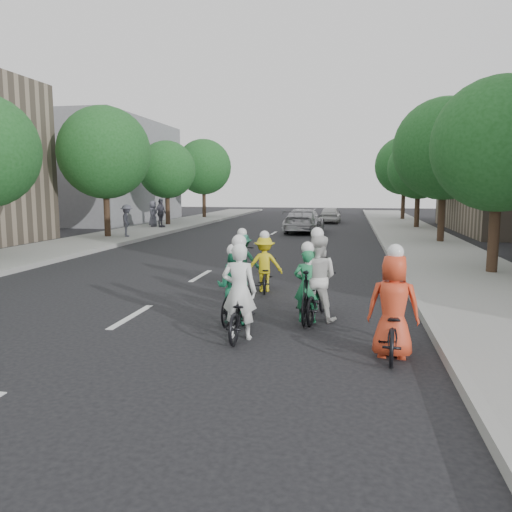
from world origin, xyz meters
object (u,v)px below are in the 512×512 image
(cyclist_0, at_px, (317,287))
(spectator_1, at_px, (161,213))
(spectator_0, at_px, (127,221))
(cyclist_1, at_px, (243,264))
(cyclist_5, at_px, (393,318))
(follow_car_trail, at_px, (331,215))
(cyclist_4, at_px, (307,292))
(cyclist_6, at_px, (234,293))
(spectator_2, at_px, (153,214))
(cyclist_2, at_px, (265,269))
(cyclist_3, at_px, (240,305))
(follow_car_lead, at_px, (304,221))

(cyclist_0, distance_m, spectator_1, 23.76)
(cyclist_0, relative_size, spectator_0, 1.13)
(spectator_0, bearing_deg, cyclist_0, -163.56)
(cyclist_1, height_order, cyclist_5, cyclist_5)
(cyclist_1, height_order, follow_car_trail, cyclist_1)
(cyclist_4, height_order, cyclist_6, cyclist_4)
(cyclist_4, height_order, spectator_2, spectator_2)
(cyclist_6, bearing_deg, cyclist_2, -86.14)
(cyclist_3, bearing_deg, cyclist_6, -70.08)
(cyclist_4, height_order, cyclist_5, cyclist_5)
(cyclist_4, bearing_deg, cyclist_6, 16.89)
(cyclist_0, relative_size, cyclist_5, 1.03)
(cyclist_0, distance_m, follow_car_lead, 20.37)
(cyclist_2, relative_size, cyclist_4, 0.89)
(cyclist_0, xyz_separation_m, cyclist_5, (1.35, -2.04, -0.05))
(cyclist_5, bearing_deg, cyclist_4, -45.95)
(cyclist_3, bearing_deg, follow_car_lead, -87.15)
(spectator_0, bearing_deg, cyclist_2, -162.09)
(cyclist_6, relative_size, spectator_1, 0.88)
(cyclist_1, bearing_deg, spectator_2, -67.03)
(cyclist_5, xyz_separation_m, spectator_2, (-13.56, 23.18, 0.37))
(follow_car_trail, bearing_deg, cyclist_6, 90.70)
(cyclist_1, bearing_deg, cyclist_6, 93.52)
(spectator_0, bearing_deg, spectator_1, -15.14)
(cyclist_1, relative_size, cyclist_2, 1.18)
(follow_car_trail, bearing_deg, cyclist_0, 93.83)
(cyclist_5, bearing_deg, spectator_0, -47.98)
(cyclist_2, bearing_deg, spectator_0, -58.80)
(cyclist_1, height_order, spectator_0, spectator_0)
(cyclist_1, distance_m, spectator_2, 20.65)
(follow_car_lead, bearing_deg, cyclist_3, 95.81)
(cyclist_1, height_order, cyclist_4, cyclist_4)
(cyclist_1, relative_size, spectator_0, 1.13)
(cyclist_2, height_order, cyclist_3, cyclist_3)
(cyclist_3, relative_size, spectator_0, 1.11)
(cyclist_5, relative_size, follow_car_lead, 0.37)
(follow_car_trail, distance_m, spectator_0, 17.91)
(cyclist_2, height_order, cyclist_6, cyclist_6)
(follow_car_trail, height_order, spectator_0, spectator_0)
(spectator_0, bearing_deg, cyclist_6, -168.78)
(spectator_0, bearing_deg, cyclist_5, -163.98)
(follow_car_lead, xyz_separation_m, follow_car_trail, (1.24, 9.01, -0.09))
(cyclist_3, bearing_deg, cyclist_1, -77.68)
(cyclist_0, bearing_deg, cyclist_5, 131.63)
(cyclist_5, bearing_deg, cyclist_1, -49.69)
(cyclist_5, height_order, follow_car_trail, cyclist_5)
(cyclist_4, distance_m, cyclist_6, 1.49)
(cyclist_0, height_order, follow_car_trail, cyclist_0)
(cyclist_5, relative_size, spectator_2, 1.09)
(cyclist_0, relative_size, cyclist_2, 1.18)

